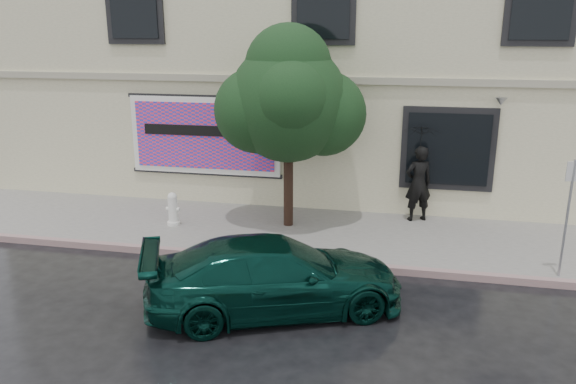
% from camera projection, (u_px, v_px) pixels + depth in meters
% --- Properties ---
extents(ground, '(90.00, 90.00, 0.00)m').
position_uv_depth(ground, '(281.00, 297.00, 10.54)').
color(ground, black).
rests_on(ground, ground).
extents(sidewalk, '(20.00, 3.50, 0.15)m').
position_uv_depth(sidewalk, '(310.00, 234.00, 13.58)').
color(sidewalk, gray).
rests_on(sidewalk, ground).
extents(curb, '(20.00, 0.18, 0.16)m').
position_uv_depth(curb, '(296.00, 262.00, 11.93)').
color(curb, gray).
rests_on(curb, ground).
extents(building, '(20.00, 8.12, 7.00)m').
position_uv_depth(building, '(341.00, 72.00, 18.02)').
color(building, beige).
rests_on(building, ground).
extents(billboard, '(4.30, 0.16, 2.20)m').
position_uv_depth(billboard, '(204.00, 136.00, 15.22)').
color(billboard, white).
rests_on(billboard, ground).
extents(car, '(4.95, 3.58, 1.32)m').
position_uv_depth(car, '(275.00, 276.00, 9.89)').
color(car, black).
rests_on(car, ground).
extents(pedestrian, '(0.83, 0.70, 1.92)m').
position_uv_depth(pedestrian, '(418.00, 184.00, 14.07)').
color(pedestrian, black).
rests_on(pedestrian, sidewalk).
extents(umbrella, '(1.13, 1.13, 0.74)m').
position_uv_depth(umbrella, '(422.00, 131.00, 13.69)').
color(umbrella, black).
rests_on(umbrella, pedestrian).
extents(street_tree, '(2.81, 2.81, 4.43)m').
position_uv_depth(street_tree, '(288.00, 103.00, 13.14)').
color(street_tree, black).
rests_on(street_tree, sidewalk).
extents(fire_hydrant, '(0.34, 0.32, 0.83)m').
position_uv_depth(fire_hydrant, '(173.00, 209.00, 13.87)').
color(fire_hydrant, silver).
rests_on(fire_hydrant, sidewalk).
extents(sign_pole, '(0.28, 0.10, 2.36)m').
position_uv_depth(sign_pole, '(568.00, 207.00, 10.68)').
color(sign_pole, '#9EA1A7').
rests_on(sign_pole, sidewalk).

